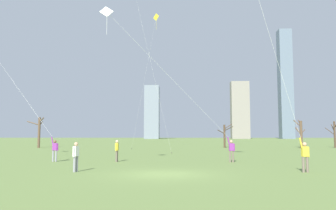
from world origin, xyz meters
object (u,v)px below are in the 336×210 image
distant_kite_low_near_trees_yellow (154,30)px  bare_tree_right_of_center (39,131)px  bystander_far_off_by_trees (76,155)px  bare_tree_rightmost (225,135)px  kite_flyer_midfield_left_purple (43,132)px  bare_tree_left_of_center (335,132)px  bare_tree_center (301,133)px  kite_flyer_far_back_white (218,134)px  kite_flyer_foreground_left_blue (283,84)px  bystander_watching_nearby (117,150)px

distant_kite_low_near_trees_yellow → bare_tree_right_of_center: size_ratio=4.03×
bystander_far_off_by_trees → bare_tree_rightmost: size_ratio=0.43×
kite_flyer_midfield_left_purple → bare_tree_left_of_center: size_ratio=2.79×
kite_flyer_midfield_left_purple → bare_tree_right_of_center: size_ratio=2.43×
kite_flyer_midfield_left_purple → bare_tree_left_of_center: bearing=38.1°
distant_kite_low_near_trees_yellow → bare_tree_center: size_ratio=4.36×
kite_flyer_far_back_white → kite_flyer_midfield_left_purple: (-13.22, 0.86, 0.21)m
kite_flyer_foreground_left_blue → bystander_far_off_by_trees: 11.94m
kite_flyer_foreground_left_blue → bare_tree_center: (12.80, 33.27, -2.53)m
kite_flyer_far_back_white → bystander_far_off_by_trees: 10.53m
bare_tree_right_of_center → bare_tree_left_of_center: (45.75, 1.25, -0.23)m
distant_kite_low_near_trees_yellow → kite_flyer_far_back_white: bearing=-73.2°
kite_flyer_far_back_white → kite_flyer_foreground_left_blue: size_ratio=0.52×
kite_flyer_midfield_left_purple → bystander_watching_nearby: 5.88m
bystander_far_off_by_trees → bare_tree_rightmost: bearing=69.5°
bystander_watching_nearby → bare_tree_center: size_ratio=0.37×
kite_flyer_far_back_white → bare_tree_right_of_center: size_ratio=2.24×
bystander_far_off_by_trees → distant_kite_low_near_trees_yellow: distant_kite_low_near_trees_yellow is taller
bystander_watching_nearby → bare_tree_center: bearing=48.5°
bystander_far_off_by_trees → distant_kite_low_near_trees_yellow: bearing=85.5°
kite_flyer_midfield_left_purple → bare_tree_center: (28.85, 25.99, -0.00)m
kite_flyer_midfield_left_purple → bare_tree_left_of_center: 43.68m
bystander_watching_nearby → distant_kite_low_near_trees_yellow: 25.67m
kite_flyer_far_back_white → distant_kite_low_near_trees_yellow: bearing=106.8°
kite_flyer_midfield_left_purple → distant_kite_low_near_trees_yellow: bearing=71.1°
kite_flyer_far_back_white → bystander_watching_nearby: kite_flyer_far_back_white is taller
kite_flyer_foreground_left_blue → kite_flyer_far_back_white: bearing=113.8°
kite_flyer_foreground_left_blue → distant_kite_low_near_trees_yellow: 31.21m
kite_flyer_foreground_left_blue → bystander_watching_nearby: (-10.33, 7.13, -3.87)m
bare_tree_center → bystander_far_off_by_trees: bearing=-126.1°
kite_flyer_midfield_left_purple → bare_tree_right_of_center: 28.10m
bystander_watching_nearby → bare_tree_center: bare_tree_center is taller
bystander_watching_nearby → kite_flyer_midfield_left_purple: bearing=178.5°
kite_flyer_foreground_left_blue → bystander_watching_nearby: kite_flyer_foreground_left_blue is taller
bystander_watching_nearby → distant_kite_low_near_trees_yellow: distant_kite_low_near_trees_yellow is taller
bare_tree_right_of_center → kite_flyer_far_back_white: bearing=-47.2°
kite_flyer_foreground_left_blue → kite_flyer_midfield_left_purple: size_ratio=1.77×
distant_kite_low_near_trees_yellow → bare_tree_rightmost: distant_kite_low_near_trees_yellow is taller
bystander_watching_nearby → bare_tree_rightmost: 29.68m
kite_flyer_far_back_white → bare_tree_center: (15.63, 26.85, 0.20)m
kite_flyer_far_back_white → bystander_far_off_by_trees: bearing=-143.9°
bare_tree_rightmost → bystander_far_off_by_trees: bearing=-110.5°
kite_flyer_midfield_left_purple → bystander_watching_nearby: kite_flyer_midfield_left_purple is taller
kite_flyer_far_back_white → kite_flyer_foreground_left_blue: 7.53m
bare_tree_right_of_center → bare_tree_center: bare_tree_right_of_center is taller
kite_flyer_far_back_white → kite_flyer_foreground_left_blue: bearing=-66.2°
bare_tree_rightmost → bare_tree_right_of_center: bearing=-177.3°
distant_kite_low_near_trees_yellow → bare_tree_right_of_center: bearing=162.9°
bystander_far_off_by_trees → bystander_watching_nearby: (0.96, 6.89, 0.00)m
kite_flyer_midfield_left_purple → bare_tree_rightmost: kite_flyer_midfield_left_purple is taller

